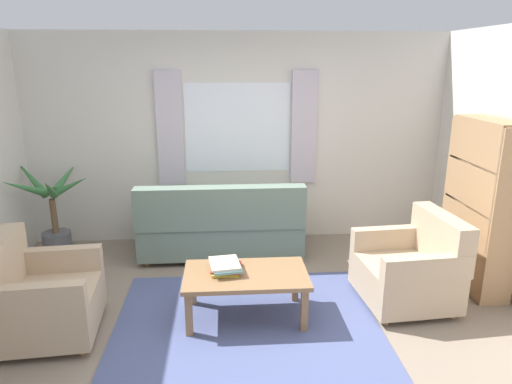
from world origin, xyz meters
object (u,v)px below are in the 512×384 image
object	(u,v)px
armchair_left	(39,297)
coffee_table	(246,279)
armchair_right	(411,268)
book_stack_on_table	(226,266)
potted_plant	(53,216)
bookshelf	(478,212)
couch	(221,226)

from	to	relation	value
armchair_left	coffee_table	size ratio (longest dim) A/B	0.82
armchair_right	coffee_table	distance (m)	1.60
armchair_left	coffee_table	world-z (taller)	armchair_left
book_stack_on_table	coffee_table	bearing A→B (deg)	-15.88
potted_plant	bookshelf	distance (m)	4.68
potted_plant	book_stack_on_table	bearing A→B (deg)	-36.51
armchair_left	bookshelf	distance (m)	4.15
coffee_table	armchair_right	bearing A→B (deg)	5.96
potted_plant	bookshelf	bearing A→B (deg)	-13.31
book_stack_on_table	bookshelf	xyz separation A→B (m)	(2.52, 0.42, 0.31)
book_stack_on_table	potted_plant	size ratio (longest dim) A/B	0.30
armchair_left	armchair_right	size ratio (longest dim) A/B	1.00
potted_plant	bookshelf	size ratio (longest dim) A/B	0.68
armchair_left	potted_plant	world-z (taller)	potted_plant
armchair_right	coffee_table	bearing A→B (deg)	-88.76
book_stack_on_table	armchair_right	bearing A→B (deg)	3.75
couch	potted_plant	bearing A→B (deg)	-3.83
bookshelf	book_stack_on_table	bearing A→B (deg)	99.43
coffee_table	bookshelf	distance (m)	2.43
coffee_table	book_stack_on_table	distance (m)	0.21
armchair_right	bookshelf	bearing A→B (deg)	107.05
coffee_table	book_stack_on_table	world-z (taller)	book_stack_on_table
couch	bookshelf	world-z (taller)	bookshelf
potted_plant	bookshelf	world-z (taller)	bookshelf
book_stack_on_table	bookshelf	distance (m)	2.58
couch	armchair_left	world-z (taller)	couch
armchair_right	bookshelf	world-z (taller)	bookshelf
couch	armchair_right	size ratio (longest dim) A/B	2.10
bookshelf	armchair_left	bearing A→B (deg)	98.73
couch	bookshelf	size ratio (longest dim) A/B	1.10
armchair_right	bookshelf	xyz separation A→B (m)	(0.76, 0.30, 0.44)
armchair_right	book_stack_on_table	xyz separation A→B (m)	(-1.76, -0.12, 0.13)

